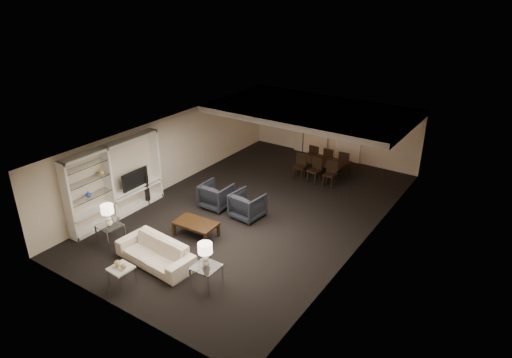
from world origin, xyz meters
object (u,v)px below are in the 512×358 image
object	(u,v)px
armchair_right	(248,205)
television	(133,178)
armchair_left	(216,195)
chair_fm	(330,159)
marble_table	(122,276)
vase_blue	(88,194)
pendant_light	(318,126)
chair_nm	(314,170)
sofa	(155,252)
table_lamp_left	(108,215)
side_table_left	(111,234)
dining_table	(322,168)
floor_speaker	(147,189)
table_lamp_right	(205,255)
floor_lamp	(303,144)
chair_nr	(330,174)
chair_fl	(316,156)
vase_amber	(101,172)
chair_nl	(299,167)
side_table_right	(207,276)
coffee_table	(196,229)
chair_fr	(345,162)

from	to	relation	value
armchair_right	television	xyz separation A→B (m)	(-3.29, -1.48, 0.63)
armchair_left	chair_fm	xyz separation A→B (m)	(1.70, 4.73, 0.04)
armchair_right	marble_table	world-z (taller)	armchair_right
television	vase_blue	world-z (taller)	television
pendant_light	chair_nm	bearing A→B (deg)	-68.60
sofa	television	world-z (taller)	television
table_lamp_left	marble_table	world-z (taller)	table_lamp_left
side_table_left	dining_table	world-z (taller)	dining_table
television	pendant_light	bearing A→B (deg)	-33.22
television	vase_blue	xyz separation A→B (m)	(-0.03, -1.62, 0.12)
vase_blue	floor_speaker	world-z (taller)	vase_blue
table_lamp_right	floor_lamp	distance (m)	8.33
floor_speaker	chair_nr	world-z (taller)	floor_speaker
pendant_light	chair_nm	world-z (taller)	pendant_light
sofa	side_table_left	xyz separation A→B (m)	(-1.70, 0.00, -0.04)
marble_table	television	xyz separation A→B (m)	(-2.69, 2.92, 0.78)
vase_blue	chair_fl	bearing A→B (deg)	67.61
chair_fl	chair_fm	xyz separation A→B (m)	(0.60, 0.00, 0.00)
floor_lamp	armchair_left	bearing A→B (deg)	-95.62
vase_blue	vase_amber	xyz separation A→B (m)	(0.00, 0.53, 0.49)
side_table_left	chair_fl	distance (m)	8.33
chair_nr	floor_lamp	world-z (taller)	floor_lamp
floor_speaker	side_table_left	bearing A→B (deg)	-82.38
floor_speaker	pendant_light	bearing A→B (deg)	41.32
armchair_right	television	distance (m)	3.67
vase_amber	chair_nl	bearing A→B (deg)	61.73
chair_nr	side_table_right	bearing A→B (deg)	-92.33
side_table_left	floor_lamp	bearing A→B (deg)	79.03
pendant_light	chair_nm	distance (m)	1.59
chair_nl	table_lamp_right	bearing A→B (deg)	-86.53
table_lamp_left	chair_nr	size ratio (longest dim) A/B	0.70
floor_lamp	vase_amber	bearing A→B (deg)	-109.38
chair_nl	floor_lamp	distance (m)	1.56
coffee_table	chair_fr	distance (m)	6.66
table_lamp_right	chair_nr	size ratio (longest dim) A/B	0.70
armchair_left	chair_nr	world-z (taller)	chair_nr
marble_table	vase_amber	bearing A→B (deg)	146.04
table_lamp_left	dining_table	size ratio (longest dim) A/B	0.36
floor_speaker	side_table_right	bearing A→B (deg)	-41.65
side_table_left	side_table_right	xyz separation A→B (m)	(3.40, 0.00, 0.00)
floor_lamp	sofa	bearing A→B (deg)	-89.12
side_table_right	chair_nr	distance (m)	6.74
coffee_table	marble_table	size ratio (longest dim) A/B	2.40
table_lamp_right	table_lamp_left	bearing A→B (deg)	180.00
table_lamp_left	side_table_left	bearing A→B (deg)	0.00
marble_table	floor_speaker	world-z (taller)	floor_speaker
pendant_light	chair_fr	bearing A→B (deg)	42.49
side_table_right	chair_fm	xyz separation A→B (m)	(-0.60, 8.03, 0.17)
side_table_right	side_table_left	bearing A→B (deg)	180.00
marble_table	chair_fr	xyz separation A→B (m)	(1.70, 9.13, 0.20)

